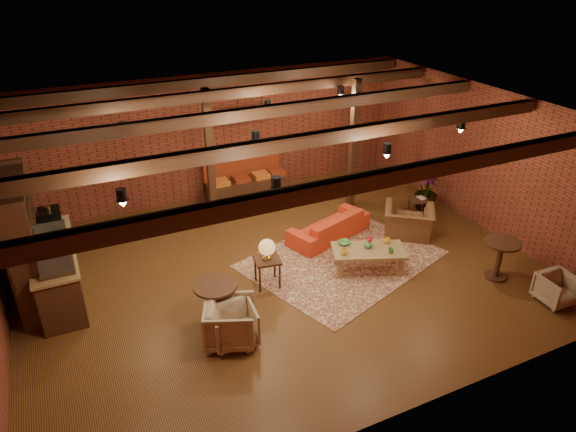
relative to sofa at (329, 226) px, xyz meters
name	(u,v)px	position (x,y,z in m)	size (l,w,h in m)	color
floor	(283,270)	(-1.51, -0.81, -0.29)	(10.00, 10.00, 0.00)	#411C10
ceiling	(282,117)	(-1.51, -0.81, 2.91)	(10.00, 8.00, 0.02)	black
wall_back	(216,137)	(-1.51, 3.19, 1.31)	(10.00, 0.02, 3.20)	brown
wall_front	(414,323)	(-1.51, -4.81, 1.31)	(10.00, 0.02, 3.20)	brown
wall_right	(483,159)	(3.49, -0.81, 1.31)	(0.02, 8.00, 3.20)	brown
ceiling_beams	(282,123)	(-1.51, -0.81, 2.79)	(9.80, 6.40, 0.22)	black
ceiling_pipe	(249,113)	(-1.51, 0.79, 2.56)	(0.12, 0.12, 9.60)	black
post_left	(210,159)	(-2.11, 1.79, 1.31)	(0.16, 0.16, 3.20)	black
post_right	(353,146)	(1.29, 1.19, 1.31)	(0.16, 0.16, 3.20)	black
service_counter	(54,259)	(-5.61, 0.19, 0.51)	(0.80, 2.50, 1.60)	black
plant_counter	(55,233)	(-5.51, 0.39, 0.93)	(0.35, 0.39, 0.30)	#337F33
shelving_hutch	(25,242)	(-6.01, 0.29, 0.91)	(0.52, 2.00, 2.40)	black
banquette	(247,180)	(-0.91, 2.74, 0.21)	(2.10, 0.70, 1.00)	maroon
service_sign	(250,114)	(-0.91, 2.29, 2.06)	(0.86, 0.06, 0.30)	orange
ceiling_spotlights	(282,135)	(-1.51, -0.81, 2.57)	(6.40, 4.40, 0.28)	black
rug	(342,259)	(-0.20, -0.96, -0.28)	(3.74, 2.86, 0.01)	maroon
sofa	(329,226)	(0.00, 0.00, 0.00)	(1.99, 0.78, 0.58)	red
coffee_table	(368,252)	(0.04, -1.51, 0.15)	(1.60, 1.20, 0.74)	olive
side_table_lamp	(267,251)	(-1.98, -1.13, 0.47)	(0.55, 0.55, 1.00)	black
round_table_left	(216,297)	(-3.21, -1.79, 0.24)	(0.75, 0.75, 0.78)	black
armchair_a	(230,321)	(-3.16, -2.36, 0.12)	(0.80, 0.75, 0.83)	beige
armchair_b	(233,323)	(-3.12, -2.39, 0.08)	(0.72, 0.67, 0.74)	beige
armchair_right	(409,217)	(1.66, -0.70, 0.18)	(1.08, 0.70, 0.94)	brown
side_table_book	(418,200)	(2.44, -0.05, 0.16)	(0.57, 0.57, 0.50)	black
round_table_right	(500,254)	(2.22, -2.82, 0.25)	(0.70, 0.70, 0.82)	black
armchair_far	(557,288)	(2.60, -3.89, 0.02)	(0.61, 0.57, 0.63)	beige
plant_tall	(432,153)	(2.89, 0.24, 1.20)	(1.66, 1.66, 2.97)	#4C7F4C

